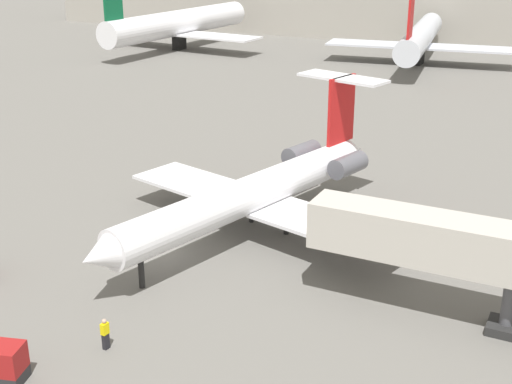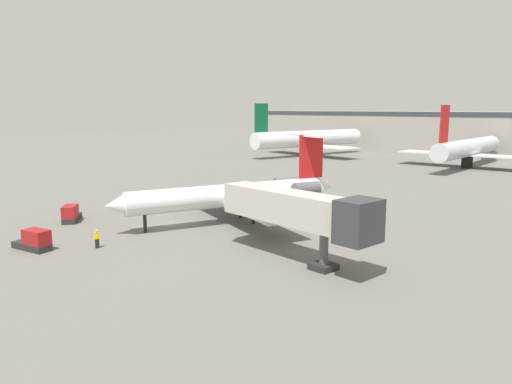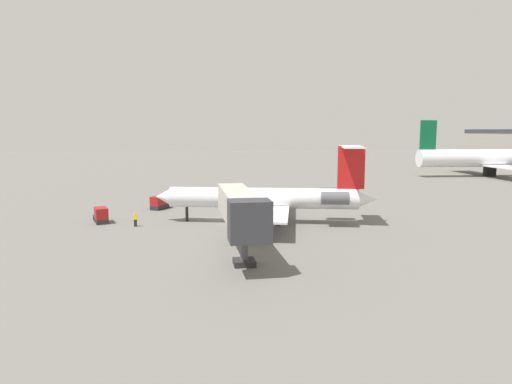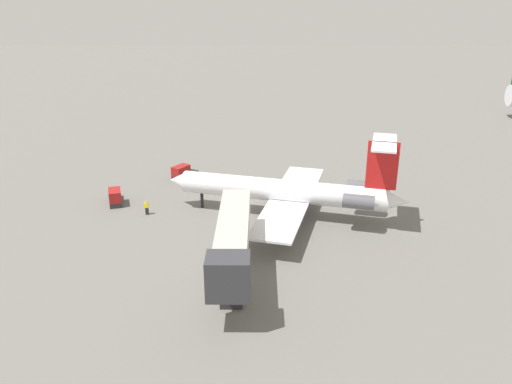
{
  "view_description": "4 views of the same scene",
  "coord_description": "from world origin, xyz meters",
  "px_view_note": "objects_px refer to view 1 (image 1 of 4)",
  "views": [
    {
      "loc": [
        22.87,
        -33.24,
        19.61
      ],
      "look_at": [
        3.25,
        5.97,
        3.02
      ],
      "focal_mm": 48.72,
      "sensor_mm": 36.0,
      "label": 1
    },
    {
      "loc": [
        44.4,
        -28.09,
        12.43
      ],
      "look_at": [
        5.65,
        6.75,
        3.58
      ],
      "focal_mm": 34.55,
      "sensor_mm": 36.0,
      "label": 2
    },
    {
      "loc": [
        57.54,
        -4.57,
        11.27
      ],
      "look_at": [
        3.72,
        4.24,
        3.91
      ],
      "focal_mm": 32.15,
      "sensor_mm": 36.0,
      "label": 3
    },
    {
      "loc": [
        55.16,
        2.75,
        23.39
      ],
      "look_at": [
        1.06,
        2.32,
        2.06
      ],
      "focal_mm": 35.38,
      "sensor_mm": 36.0,
      "label": 4
    }
  ],
  "objects_px": {
    "ground_crew_marshaller": "(105,334)",
    "parked_airliner_west_end": "(178,24)",
    "parked_airliner_west_mid": "(420,38)",
    "jet_bridge": "(471,248)",
    "regional_jet": "(259,189)"
  },
  "relations": [
    {
      "from": "parked_airliner_west_mid",
      "to": "regional_jet",
      "type": "bearing_deg",
      "value": -84.77
    },
    {
      "from": "ground_crew_marshaller",
      "to": "parked_airliner_west_mid",
      "type": "bearing_deg",
      "value": 93.9
    },
    {
      "from": "ground_crew_marshaller",
      "to": "parked_airliner_west_end",
      "type": "bearing_deg",
      "value": 120.31
    },
    {
      "from": "ground_crew_marshaller",
      "to": "parked_airliner_west_mid",
      "type": "xyz_separation_m",
      "value": [
        -5.75,
        84.49,
        3.29
      ]
    },
    {
      "from": "parked_airliner_west_end",
      "to": "parked_airliner_west_mid",
      "type": "height_order",
      "value": "parked_airliner_west_end"
    },
    {
      "from": "parked_airliner_west_end",
      "to": "parked_airliner_west_mid",
      "type": "relative_size",
      "value": 1.07
    },
    {
      "from": "ground_crew_marshaller",
      "to": "parked_airliner_west_mid",
      "type": "distance_m",
      "value": 84.75
    },
    {
      "from": "regional_jet",
      "to": "ground_crew_marshaller",
      "type": "relative_size",
      "value": 15.87
    },
    {
      "from": "regional_jet",
      "to": "jet_bridge",
      "type": "xyz_separation_m",
      "value": [
        14.94,
        -5.69,
        1.17
      ]
    },
    {
      "from": "regional_jet",
      "to": "jet_bridge",
      "type": "relative_size",
      "value": 1.77
    },
    {
      "from": "jet_bridge",
      "to": "parked_airliner_west_end",
      "type": "relative_size",
      "value": 0.41
    },
    {
      "from": "jet_bridge",
      "to": "parked_airliner_west_end",
      "type": "xyz_separation_m",
      "value": [
        -62.33,
        69.68,
        0.09
      ]
    },
    {
      "from": "parked_airliner_west_end",
      "to": "parked_airliner_west_mid",
      "type": "bearing_deg",
      "value": 5.92
    },
    {
      "from": "jet_bridge",
      "to": "parked_airliner_west_end",
      "type": "distance_m",
      "value": 93.49
    },
    {
      "from": "jet_bridge",
      "to": "ground_crew_marshaller",
      "type": "xyz_separation_m",
      "value": [
        -15.44,
        -10.55,
        -3.48
      ]
    }
  ]
}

